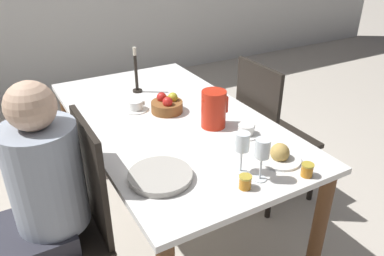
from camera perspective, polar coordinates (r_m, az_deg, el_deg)
The scene contains 16 objects.
ground_plane at distance 2.49m, azimuth -2.95°, elevation -13.64°, with size 20.00×20.00×0.00m, color beige.
dining_table at distance 2.13m, azimuth -3.36°, elevation -0.72°, with size 0.94×1.69×0.73m.
chair_person_side at distance 1.78m, azimuth -17.90°, elevation -13.58°, with size 0.42×0.42×0.97m.
chair_opposite at distance 2.44m, azimuth 11.59°, elevation -0.71°, with size 0.42×0.42×0.97m.
person_seated at distance 1.68m, azimuth -22.11°, elevation -9.16°, with size 0.39×0.41×1.18m.
red_pitcher at distance 1.95m, azimuth 3.31°, elevation 2.94°, with size 0.15×0.13×0.20m.
wine_glass_water at distance 1.56m, azimuth 7.67°, elevation -2.40°, with size 0.06×0.06×0.19m.
wine_glass_juice at distance 1.53m, azimuth 10.67°, elevation -3.45°, with size 0.06×0.06×0.19m.
teacup_near_person at distance 1.91m, azimuth 8.22°, elevation -0.41°, with size 0.14×0.14×0.06m.
teacup_across at distance 2.18m, azimuth -8.55°, elevation 3.28°, with size 0.14×0.14×0.06m.
serving_tray at distance 1.57m, azimuth -4.86°, elevation -7.33°, with size 0.27×0.27×0.03m.
bread_plate at distance 1.73m, azimuth 13.19°, elevation -4.05°, with size 0.20×0.20×0.09m.
jam_jar_amber at distance 1.52m, azimuth 8.12°, elevation -8.05°, with size 0.05×0.05×0.06m.
jam_jar_red at distance 1.65m, azimuth 17.16°, elevation -6.03°, with size 0.05×0.05×0.06m.
fruit_bowl at distance 2.14m, azimuth -3.82°, elevation 3.52°, with size 0.18×0.18×0.11m.
candlestick_tall at distance 2.41m, azimuth -8.49°, elevation 7.95°, with size 0.06×0.06×0.29m.
Camera 1 is at (-0.81, -1.69, 1.65)m, focal length 35.00 mm.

